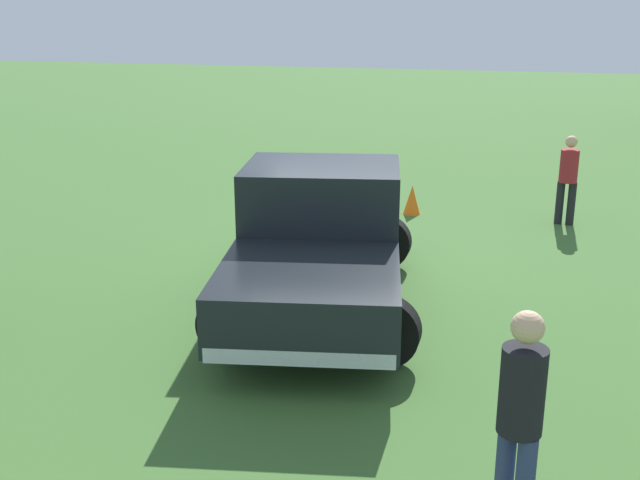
# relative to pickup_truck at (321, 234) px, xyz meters

# --- Properties ---
(ground_plane) EXTENTS (80.00, 80.00, 0.00)m
(ground_plane) POSITION_rel_pickup_truck_xyz_m (0.00, 0.80, -0.94)
(ground_plane) COLOR #3D662D
(pickup_truck) EXTENTS (3.05, 5.38, 1.81)m
(pickup_truck) POSITION_rel_pickup_truck_xyz_m (0.00, 0.00, 0.00)
(pickup_truck) COLOR black
(pickup_truck) RESTS_ON ground_plane
(person_bystander) EXTENTS (0.36, 0.36, 1.60)m
(person_bystander) POSITION_rel_pickup_truck_xyz_m (3.17, 4.86, -0.05)
(person_bystander) COLOR black
(person_bystander) RESTS_ON ground_plane
(person_visitor) EXTENTS (0.45, 0.45, 1.77)m
(person_visitor) POSITION_rel_pickup_truck_xyz_m (2.61, -4.03, 0.06)
(person_visitor) COLOR navy
(person_visitor) RESTS_ON ground_plane
(traffic_cone) EXTENTS (0.32, 0.32, 0.55)m
(traffic_cone) POSITION_rel_pickup_truck_xyz_m (0.42, 4.79, -0.67)
(traffic_cone) COLOR orange
(traffic_cone) RESTS_ON ground_plane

